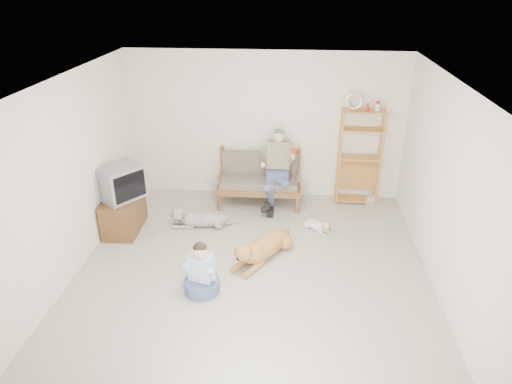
# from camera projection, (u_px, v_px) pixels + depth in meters

# --- Properties ---
(floor) EXTENTS (5.50, 5.50, 0.00)m
(floor) POSITION_uv_depth(u_px,v_px,m) (251.00, 278.00, 6.42)
(floor) COLOR beige
(floor) RESTS_ON ground
(ceiling) EXTENTS (5.50, 5.50, 0.00)m
(ceiling) POSITION_uv_depth(u_px,v_px,m) (250.00, 86.00, 5.24)
(ceiling) COLOR white
(ceiling) RESTS_ON ground
(wall_back) EXTENTS (5.00, 0.00, 5.00)m
(wall_back) POSITION_uv_depth(u_px,v_px,m) (265.00, 126.00, 8.30)
(wall_back) COLOR silver
(wall_back) RESTS_ON ground
(wall_front) EXTENTS (5.00, 0.00, 5.00)m
(wall_front) POSITION_uv_depth(u_px,v_px,m) (215.00, 353.00, 3.36)
(wall_front) COLOR silver
(wall_front) RESTS_ON ground
(wall_left) EXTENTS (0.00, 5.50, 5.50)m
(wall_left) POSITION_uv_depth(u_px,v_px,m) (63.00, 184.00, 6.02)
(wall_left) COLOR silver
(wall_left) RESTS_ON ground
(wall_right) EXTENTS (0.00, 5.50, 5.50)m
(wall_right) POSITION_uv_depth(u_px,v_px,m) (452.00, 199.00, 5.63)
(wall_right) COLOR silver
(wall_right) RESTS_ON ground
(loveseat) EXTENTS (1.51, 0.72, 0.95)m
(loveseat) POSITION_uv_depth(u_px,v_px,m) (259.00, 178.00, 8.32)
(loveseat) COLOR brown
(loveseat) RESTS_ON ground
(man) EXTENTS (0.54, 0.78, 1.26)m
(man) POSITION_uv_depth(u_px,v_px,m) (276.00, 175.00, 8.04)
(man) COLOR #475482
(man) RESTS_ON loveseat
(etagere) EXTENTS (0.78, 0.34, 2.05)m
(etagere) POSITION_uv_depth(u_px,v_px,m) (359.00, 156.00, 8.18)
(etagere) COLOR #BD753B
(etagere) RESTS_ON ground
(book_stack) EXTENTS (0.21, 0.16, 0.13)m
(book_stack) POSITION_uv_depth(u_px,v_px,m) (372.00, 200.00, 8.47)
(book_stack) COLOR beige
(book_stack) RESTS_ON ground
(tv_stand) EXTENTS (0.52, 0.91, 0.60)m
(tv_stand) POSITION_uv_depth(u_px,v_px,m) (124.00, 213.00, 7.50)
(tv_stand) COLOR brown
(tv_stand) RESTS_ON ground
(crt_tv) EXTENTS (0.80, 0.83, 0.54)m
(crt_tv) POSITION_uv_depth(u_px,v_px,m) (121.00, 182.00, 7.24)
(crt_tv) COLOR gray
(crt_tv) RESTS_ON tv_stand
(wall_outlet) EXTENTS (0.12, 0.02, 0.08)m
(wall_outlet) POSITION_uv_depth(u_px,v_px,m) (201.00, 177.00, 8.84)
(wall_outlet) COLOR white
(wall_outlet) RESTS_ON ground
(golden_retriever) EXTENTS (0.88, 1.32, 0.45)m
(golden_retriever) POSITION_uv_depth(u_px,v_px,m) (262.00, 248.00, 6.78)
(golden_retriever) COLOR #B5783F
(golden_retriever) RESTS_ON ground
(shaggy_dog) EXTENTS (1.16, 0.38, 0.34)m
(shaggy_dog) POSITION_uv_depth(u_px,v_px,m) (198.00, 219.00, 7.66)
(shaggy_dog) COLOR white
(shaggy_dog) RESTS_ON ground
(terrier) EXTENTS (0.50, 0.47, 0.24)m
(terrier) POSITION_uv_depth(u_px,v_px,m) (319.00, 226.00, 7.54)
(terrier) COLOR white
(terrier) RESTS_ON ground
(child) EXTENTS (0.48, 0.48, 0.76)m
(child) POSITION_uv_depth(u_px,v_px,m) (201.00, 274.00, 6.04)
(child) COLOR #475482
(child) RESTS_ON ground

